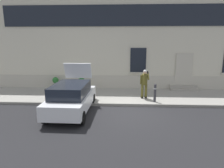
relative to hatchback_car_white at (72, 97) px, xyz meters
name	(u,v)px	position (x,y,z in m)	size (l,w,h in m)	color
ground_plane	(125,112)	(2.62, 0.20, -0.80)	(80.00, 80.00, 0.00)	#232326
sidewalk	(124,96)	(2.62, 3.00, -0.72)	(24.00, 3.60, 0.15)	#99968E
curb_edge	(125,105)	(2.62, 1.14, -0.72)	(24.00, 0.12, 0.15)	gray
building_facade	(125,38)	(2.63, 5.49, 2.93)	(24.00, 1.52, 7.50)	beige
entrance_stoop	(183,88)	(6.79, 4.53, -0.52)	(1.90, 0.64, 0.32)	#9E998E
hatchback_car_white	(72,97)	(0.00, 0.00, 0.00)	(1.85, 4.10, 2.34)	white
bollard_near_person	(155,92)	(4.31, 1.55, -0.09)	(0.15, 0.15, 1.04)	#333338
person_on_phone	(144,82)	(3.78, 2.21, 0.35)	(0.51, 0.51, 1.74)	#514C1E
planter_olive	(56,83)	(-2.25, 4.32, -0.19)	(0.44, 0.44, 0.86)	#606B38
planter_cream	(82,83)	(-0.36, 4.26, -0.19)	(0.44, 0.44, 0.86)	beige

